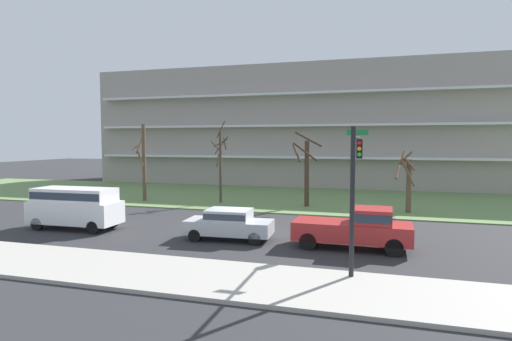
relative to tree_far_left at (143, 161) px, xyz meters
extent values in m
plane|color=#2D2D30|center=(11.27, -8.79, -3.35)|extent=(160.00, 160.00, 0.00)
cube|color=#ADA89E|center=(11.27, -16.79, -3.27)|extent=(80.00, 4.00, 0.15)
cube|color=#66844C|center=(11.27, 5.21, -3.31)|extent=(80.00, 16.00, 0.08)
cube|color=#9E938C|center=(11.27, 18.96, 3.33)|extent=(50.24, 11.50, 13.36)
cube|color=silver|center=(11.27, 12.76, -0.01)|extent=(48.23, 0.90, 0.24)
cube|color=silver|center=(11.27, 12.76, 3.33)|extent=(48.23, 0.90, 0.24)
cube|color=silver|center=(11.27, 12.76, 6.68)|extent=(48.23, 0.90, 0.24)
cylinder|color=brown|center=(0.05, 0.01, -0.13)|extent=(0.30, 0.30, 6.43)
cylinder|color=brown|center=(-0.36, 0.03, 1.29)|extent=(0.18, 0.94, 1.27)
cylinder|color=brown|center=(-0.10, -0.32, 0.30)|extent=(0.83, 0.48, 1.37)
cylinder|color=brown|center=(-0.59, 0.10, 1.30)|extent=(0.33, 1.36, 0.79)
cylinder|color=#4C3828|center=(6.58, 0.66, -0.45)|extent=(0.20, 0.20, 5.80)
cylinder|color=#4C3828|center=(6.41, 1.19, 1.54)|extent=(1.12, 0.45, 0.69)
cylinder|color=#4C3828|center=(6.48, 1.19, 1.36)|extent=(1.13, 0.32, 1.46)
cylinder|color=#4C3828|center=(6.52, 0.98, 2.63)|extent=(0.74, 0.24, 1.39)
cylinder|color=#4C3828|center=(6.36, 0.66, 0.12)|extent=(0.11, 0.54, 1.00)
cylinder|color=#4C3828|center=(6.96, 0.72, 1.48)|extent=(0.21, 0.83, 1.00)
cylinder|color=#4C3828|center=(6.30, 0.23, 1.35)|extent=(0.95, 0.68, 0.71)
cylinder|color=#423023|center=(13.56, 0.76, -0.81)|extent=(0.36, 0.36, 5.07)
cylinder|color=#423023|center=(13.81, -0.17, 1.82)|extent=(1.97, 0.67, 1.17)
cylinder|color=#423023|center=(12.83, 0.37, 0.80)|extent=(0.97, 1.63, 1.33)
cylinder|color=#423023|center=(13.56, -0.12, 0.91)|extent=(1.85, 0.16, 1.44)
cylinder|color=brown|center=(20.80, -0.06, -1.46)|extent=(0.35, 0.35, 3.78)
cylinder|color=brown|center=(20.34, 0.06, 0.55)|extent=(0.42, 1.05, 0.96)
cylinder|color=brown|center=(20.07, 0.08, -0.41)|extent=(0.45, 1.57, 1.08)
cylinder|color=brown|center=(20.66, -0.35, 0.26)|extent=(0.73, 0.47, 0.61)
cylinder|color=brown|center=(20.56, 0.34, 0.51)|extent=(0.97, 0.68, 0.92)
cylinder|color=brown|center=(20.69, -0.49, -0.47)|extent=(1.05, 0.41, 1.91)
cylinder|color=brown|center=(20.80, -0.39, 0.12)|extent=(0.79, 0.16, 0.95)
cube|color=#B7BABF|center=(11.47, -10.79, -2.68)|extent=(4.49, 2.04, 0.70)
cube|color=#B7BABF|center=(11.47, -10.79, -2.05)|extent=(2.29, 1.77, 0.55)
cube|color=#2D3847|center=(11.47, -10.79, -2.05)|extent=(2.25, 1.81, 0.30)
cylinder|color=black|center=(12.97, -9.92, -3.03)|extent=(0.65, 0.25, 0.64)
cylinder|color=black|center=(13.05, -11.50, -3.03)|extent=(0.65, 0.25, 0.64)
cylinder|color=black|center=(9.89, -10.09, -3.03)|extent=(0.65, 0.25, 0.64)
cylinder|color=black|center=(9.98, -11.67, -3.03)|extent=(0.65, 0.25, 0.64)
cube|color=white|center=(2.13, -10.79, -2.36)|extent=(5.24, 2.12, 1.25)
cube|color=white|center=(2.13, -10.79, -1.36)|extent=(4.64, 1.94, 0.75)
cube|color=#2D3847|center=(2.13, -10.79, -1.36)|extent=(4.55, 1.98, 0.41)
cylinder|color=black|center=(3.93, -9.86, -2.99)|extent=(0.72, 0.24, 0.72)
cylinder|color=black|center=(3.97, -11.64, -2.99)|extent=(0.72, 0.24, 0.72)
cylinder|color=black|center=(0.29, -9.94, -2.99)|extent=(0.72, 0.24, 0.72)
cylinder|color=black|center=(0.33, -11.72, -2.99)|extent=(0.72, 0.24, 0.72)
cube|color=#B22828|center=(17.58, -10.79, -2.52)|extent=(5.45, 2.13, 0.85)
cube|color=#B22828|center=(18.48, -10.81, -1.75)|extent=(1.84, 1.88, 0.70)
cube|color=#2D3847|center=(18.48, -10.81, -1.75)|extent=(1.81, 1.92, 0.38)
cylinder|color=black|center=(19.49, -9.95, -2.95)|extent=(0.81, 0.24, 0.80)
cylinder|color=black|center=(19.45, -11.73, -2.95)|extent=(0.81, 0.24, 0.80)
cylinder|color=black|center=(15.71, -9.86, -2.95)|extent=(0.81, 0.24, 0.80)
cylinder|color=black|center=(15.67, -11.64, -2.95)|extent=(0.81, 0.24, 0.80)
cylinder|color=black|center=(17.84, -15.39, -0.57)|extent=(0.18, 0.18, 5.55)
cylinder|color=black|center=(17.84, -12.54, 1.80)|extent=(0.12, 5.71, 0.12)
cube|color=black|center=(17.84, -9.99, 1.30)|extent=(0.28, 0.28, 0.90)
sphere|color=red|center=(17.84, -10.14, 1.60)|extent=(0.20, 0.20, 0.20)
sphere|color=#F2A519|center=(17.84, -10.14, 1.32)|extent=(0.20, 0.20, 0.20)
sphere|color=green|center=(17.84, -10.14, 1.04)|extent=(0.20, 0.20, 0.20)
cube|color=#197238|center=(17.84, -12.25, 2.05)|extent=(0.90, 0.04, 0.24)
camera|label=1|loc=(18.67, -30.50, 1.67)|focal=29.20mm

